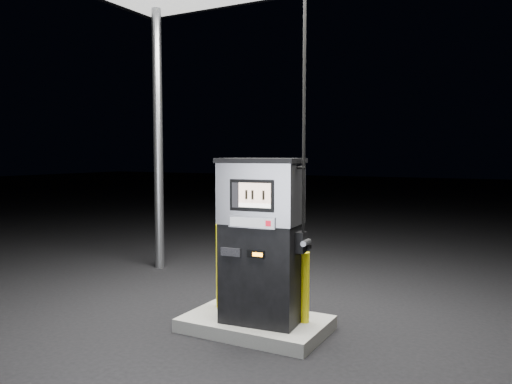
% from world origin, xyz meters
% --- Properties ---
extents(ground, '(80.00, 80.00, 0.00)m').
position_xyz_m(ground, '(0.00, 0.00, 0.00)').
color(ground, black).
rests_on(ground, ground).
extents(pump_island, '(1.60, 1.00, 0.15)m').
position_xyz_m(pump_island, '(0.00, 0.00, 0.07)').
color(pump_island, '#60605C').
rests_on(pump_island, ground).
extents(fuel_dispenser, '(1.02, 0.61, 3.76)m').
position_xyz_m(fuel_dispenser, '(0.12, -0.10, 1.08)').
color(fuel_dispenser, black).
rests_on(fuel_dispenser, pump_island).
extents(bollard_left, '(0.17, 0.17, 1.01)m').
position_xyz_m(bollard_left, '(-0.55, 0.15, 0.66)').
color(bollard_left, yellow).
rests_on(bollard_left, pump_island).
extents(bollard_right, '(0.10, 0.10, 0.78)m').
position_xyz_m(bollard_right, '(0.55, 0.12, 0.54)').
color(bollard_right, yellow).
rests_on(bollard_right, pump_island).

